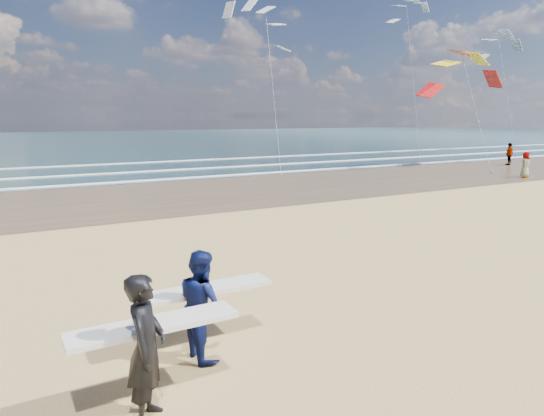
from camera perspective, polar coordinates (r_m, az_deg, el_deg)
wet_sand_strip at (r=33.00m, az=15.97°, el=3.85°), size 220.00×12.00×0.01m
ocean at (r=80.75m, az=-12.18°, el=7.88°), size 220.00×100.00×0.02m
foam_breakers at (r=40.75m, az=5.96°, el=5.51°), size 220.00×11.70×0.05m
surfer_near at (r=6.39m, az=-14.46°, el=-15.39°), size 2.21×1.04×1.90m
surfer_far at (r=7.78m, az=-8.18°, el=-11.00°), size 2.21×1.06×1.73m
beachgoer_0 at (r=33.63m, az=27.67°, el=4.52°), size 0.92×0.79×1.60m
beachgoer_1 at (r=41.82m, az=26.15°, el=5.72°), size 1.05×0.56×1.71m
kite_0 at (r=37.34m, az=22.19°, el=13.38°), size 7.70×4.95×9.61m
kite_1 at (r=33.77m, az=-0.05°, el=15.45°), size 5.48×4.70×12.02m
kite_2 at (r=54.99m, az=25.64°, el=13.86°), size 6.67×4.83×13.35m
kite_5 at (r=50.26m, az=16.13°, el=15.79°), size 5.33×4.69×16.02m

